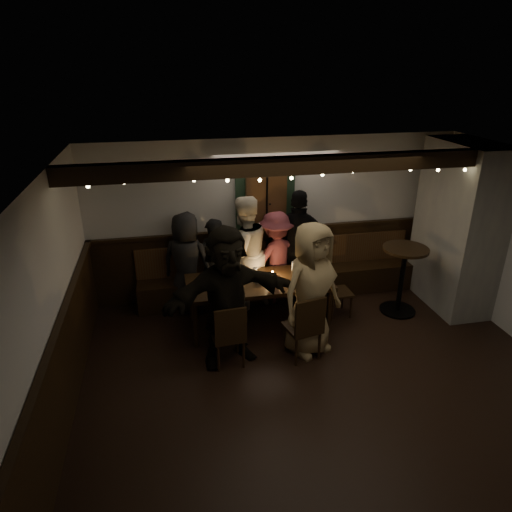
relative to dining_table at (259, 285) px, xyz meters
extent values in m
cube|color=black|center=(0.52, -1.40, -0.69)|extent=(6.00, 5.00, 0.01)
cube|color=black|center=(0.52, -1.40, 1.92)|extent=(6.00, 5.00, 0.01)
cube|color=silver|center=(0.52, 1.11, 0.62)|extent=(6.00, 0.01, 2.60)
cube|color=silver|center=(-2.48, -1.40, 0.62)|extent=(0.01, 5.00, 2.60)
cube|color=black|center=(0.52, 1.08, -0.13)|extent=(6.00, 0.05, 1.10)
cube|color=black|center=(-2.45, -1.40, -0.13)|extent=(0.05, 5.00, 1.10)
cube|color=gray|center=(3.17, 0.10, 0.62)|extent=(0.70, 1.40, 2.60)
cube|color=black|center=(0.52, 0.83, -0.46)|extent=(4.60, 0.45, 0.45)
cube|color=#462511|center=(0.52, 1.01, 0.02)|extent=(4.60, 0.06, 0.50)
cube|color=#1C3321|center=(0.32, 1.04, 0.97)|extent=(0.95, 0.04, 1.00)
cube|color=#462511|center=(0.32, 0.98, 0.97)|extent=(0.64, 0.12, 0.76)
cube|color=black|center=(0.52, -0.40, 1.81)|extent=(6.00, 0.16, 0.22)
sphere|color=#FFE599|center=(-2.08, -0.42, 1.68)|extent=(0.04, 0.04, 0.04)
sphere|color=#FFE599|center=(-1.68, -0.42, 1.70)|extent=(0.04, 0.04, 0.04)
sphere|color=#FFE599|center=(-1.28, -0.42, 1.71)|extent=(0.04, 0.04, 0.04)
sphere|color=#FFE599|center=(-0.88, -0.42, 1.69)|extent=(0.04, 0.04, 0.04)
sphere|color=#FFE599|center=(-0.48, -0.42, 1.67)|extent=(0.04, 0.04, 0.04)
sphere|color=#FFE599|center=(-0.08, -0.42, 1.65)|extent=(0.04, 0.04, 0.04)
sphere|color=#FFE599|center=(0.32, -0.42, 1.66)|extent=(0.04, 0.04, 0.04)
sphere|color=#FFE599|center=(0.72, -0.42, 1.68)|extent=(0.04, 0.04, 0.04)
sphere|color=#FFE599|center=(1.12, -0.42, 1.70)|extent=(0.04, 0.04, 0.04)
sphere|color=#FFE599|center=(1.52, -0.42, 1.71)|extent=(0.04, 0.04, 0.04)
sphere|color=#FFE599|center=(1.92, -0.42, 1.69)|extent=(0.04, 0.04, 0.04)
sphere|color=#FFE599|center=(2.32, -0.42, 1.67)|extent=(0.04, 0.04, 0.04)
sphere|color=#FFE599|center=(2.72, -0.42, 1.65)|extent=(0.04, 0.04, 0.04)
sphere|color=#FFE599|center=(3.12, -0.42, 1.66)|extent=(0.04, 0.04, 0.04)
cube|color=black|center=(0.00, 0.00, 0.03)|extent=(2.08, 0.89, 0.06)
cylinder|color=black|center=(-0.96, -0.36, -0.34)|extent=(0.07, 0.07, 0.68)
cylinder|color=black|center=(-0.96, 0.37, -0.34)|extent=(0.07, 0.07, 0.68)
cylinder|color=black|center=(0.96, -0.36, -0.34)|extent=(0.07, 0.07, 0.68)
cylinder|color=black|center=(0.96, 0.37, -0.34)|extent=(0.07, 0.07, 0.68)
cylinder|color=#BF7226|center=(-0.62, 0.12, 0.13)|extent=(0.07, 0.07, 0.14)
cylinder|color=#BF7226|center=(-0.40, -0.17, 0.13)|extent=(0.07, 0.07, 0.14)
cylinder|color=silver|center=(-0.03, 0.15, 0.13)|extent=(0.07, 0.07, 0.14)
cylinder|color=#BF7226|center=(0.18, -0.14, 0.13)|extent=(0.07, 0.07, 0.14)
cylinder|color=silver|center=(0.59, 0.24, 0.13)|extent=(0.07, 0.07, 0.14)
cylinder|color=#BF7226|center=(0.80, -0.10, 0.13)|extent=(0.07, 0.07, 0.14)
cylinder|color=white|center=(-0.46, -0.30, 0.07)|extent=(0.26, 0.26, 0.01)
cube|color=#B2B2B7|center=(0.00, -0.05, 0.09)|extent=(0.16, 0.10, 0.05)
cylinder|color=#990C0C|center=(-0.03, -0.05, 0.14)|extent=(0.04, 0.04, 0.16)
cylinder|color=gold|center=(0.03, -0.05, 0.14)|extent=(0.04, 0.04, 0.16)
cylinder|color=silver|center=(0.21, 0.05, 0.10)|extent=(0.05, 0.05, 0.08)
sphere|color=#FFB24C|center=(0.21, 0.05, 0.16)|extent=(0.03, 0.03, 0.03)
cube|color=black|center=(-0.58, -0.81, -0.26)|extent=(0.44, 0.44, 0.04)
cube|color=black|center=(-0.56, -0.99, -0.01)|extent=(0.41, 0.07, 0.47)
cylinder|color=black|center=(-0.43, -0.63, -0.48)|extent=(0.03, 0.03, 0.40)
cylinder|color=black|center=(-0.40, -0.96, -0.48)|extent=(0.03, 0.03, 0.40)
cylinder|color=black|center=(-0.75, -0.66, -0.48)|extent=(0.03, 0.03, 0.40)
cylinder|color=black|center=(-0.73, -0.99, -0.48)|extent=(0.03, 0.03, 0.40)
cube|color=black|center=(0.40, -0.86, -0.24)|extent=(0.51, 0.51, 0.04)
cube|color=black|center=(0.44, -1.05, 0.02)|extent=(0.43, 0.13, 0.49)
cylinder|color=black|center=(0.54, -0.65, -0.47)|extent=(0.04, 0.04, 0.42)
cylinder|color=black|center=(0.61, -0.99, -0.47)|extent=(0.04, 0.04, 0.42)
cylinder|color=black|center=(0.20, -0.72, -0.47)|extent=(0.04, 0.04, 0.42)
cylinder|color=black|center=(0.27, -1.06, -0.47)|extent=(0.04, 0.04, 0.42)
cube|color=black|center=(1.27, 0.07, -0.30)|extent=(0.39, 0.39, 0.04)
cube|color=black|center=(1.10, 0.06, -0.06)|extent=(0.05, 0.38, 0.43)
cylinder|color=black|center=(1.43, -0.08, -0.50)|extent=(0.03, 0.03, 0.37)
cylinder|color=black|center=(1.13, -0.09, -0.50)|extent=(0.03, 0.03, 0.37)
cylinder|color=black|center=(1.42, 0.23, -0.50)|extent=(0.03, 0.03, 0.37)
cylinder|color=black|center=(1.11, 0.21, -0.50)|extent=(0.03, 0.03, 0.37)
cylinder|color=black|center=(2.25, -0.03, -0.66)|extent=(0.55, 0.55, 0.03)
cylinder|color=black|center=(2.25, -0.03, -0.15)|extent=(0.07, 0.07, 1.07)
cylinder|color=black|center=(2.25, -0.03, 0.39)|extent=(0.68, 0.68, 0.04)
imported|color=black|center=(-0.98, 0.71, 0.12)|extent=(0.92, 0.78, 1.61)
imported|color=black|center=(-0.57, 0.73, 0.06)|extent=(0.63, 0.53, 1.49)
imported|color=beige|center=(-0.10, 0.66, 0.23)|extent=(1.08, 0.98, 1.83)
imported|color=brown|center=(0.43, 0.73, 0.08)|extent=(1.12, 0.88, 1.52)
imported|color=black|center=(0.81, 0.74, 0.24)|extent=(1.17, 0.79, 1.84)
imported|color=black|center=(-0.56, -0.74, 0.26)|extent=(1.82, 0.91, 1.88)
imported|color=#9E8458|center=(0.54, -0.73, 0.24)|extent=(1.06, 0.90, 1.84)
camera|label=1|loc=(-1.23, -5.76, 3.02)|focal=32.00mm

